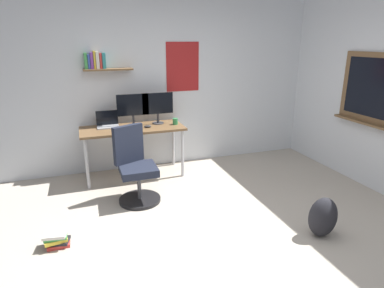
% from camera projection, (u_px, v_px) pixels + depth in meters
% --- Properties ---
extents(ground_plane, '(5.20, 5.20, 0.00)m').
position_uv_depth(ground_plane, '(228.00, 244.00, 3.28)').
color(ground_plane, '#ADA393').
rests_on(ground_plane, ground).
extents(wall_back, '(5.00, 0.30, 2.60)m').
position_uv_depth(wall_back, '(164.00, 83.00, 5.09)').
color(wall_back, silver).
rests_on(wall_back, ground).
extents(desk, '(1.47, 0.62, 0.74)m').
position_uv_depth(desk, '(133.00, 132.00, 4.75)').
color(desk, brown).
rests_on(desk, ground).
extents(office_chair, '(0.54, 0.55, 0.95)m').
position_uv_depth(office_chair, '(136.00, 170.00, 4.08)').
color(office_chair, black).
rests_on(office_chair, ground).
extents(laptop, '(0.31, 0.21, 0.23)m').
position_uv_depth(laptop, '(108.00, 123.00, 4.74)').
color(laptop, '#ADAFB5').
rests_on(laptop, desk).
extents(monitor_primary, '(0.46, 0.17, 0.46)m').
position_uv_depth(monitor_primary, '(133.00, 107.00, 4.75)').
color(monitor_primary, '#38383D').
rests_on(monitor_primary, desk).
extents(monitor_secondary, '(0.46, 0.17, 0.46)m').
position_uv_depth(monitor_secondary, '(158.00, 106.00, 4.86)').
color(monitor_secondary, '#38383D').
rests_on(monitor_secondary, desk).
extents(keyboard, '(0.37, 0.13, 0.02)m').
position_uv_depth(keyboard, '(128.00, 128.00, 4.63)').
color(keyboard, black).
rests_on(keyboard, desk).
extents(computer_mouse, '(0.10, 0.06, 0.03)m').
position_uv_depth(computer_mouse, '(148.00, 126.00, 4.72)').
color(computer_mouse, '#262628').
rests_on(computer_mouse, desk).
extents(coffee_mug, '(0.08, 0.08, 0.09)m').
position_uv_depth(coffee_mug, '(175.00, 121.00, 4.89)').
color(coffee_mug, '#338C4C').
rests_on(coffee_mug, desk).
extents(backpack, '(0.32, 0.22, 0.43)m').
position_uv_depth(backpack, '(323.00, 217.00, 3.37)').
color(backpack, '#232328').
rests_on(backpack, ground).
extents(book_stack_on_floor, '(0.25, 0.21, 0.16)m').
position_uv_depth(book_stack_on_floor, '(57.00, 239.00, 3.23)').
color(book_stack_on_floor, '#C63833').
rests_on(book_stack_on_floor, ground).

